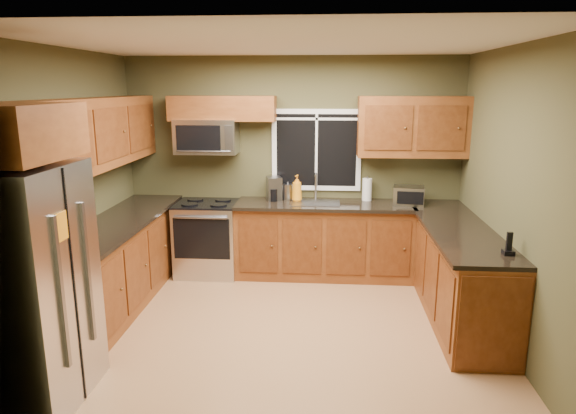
# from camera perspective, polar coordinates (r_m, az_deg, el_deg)

# --- Properties ---
(floor) EXTENTS (4.20, 4.20, 0.00)m
(floor) POSITION_cam_1_polar(r_m,az_deg,el_deg) (5.22, -0.86, -13.27)
(floor) COLOR #9D6E45
(floor) RESTS_ON ground
(ceiling) EXTENTS (4.20, 4.20, 0.00)m
(ceiling) POSITION_cam_1_polar(r_m,az_deg,el_deg) (4.69, -0.98, 17.76)
(ceiling) COLOR white
(ceiling) RESTS_ON back_wall
(back_wall) EXTENTS (4.20, 0.00, 4.20)m
(back_wall) POSITION_cam_1_polar(r_m,az_deg,el_deg) (6.54, 0.52, 4.63)
(back_wall) COLOR #423F23
(back_wall) RESTS_ON ground
(front_wall) EXTENTS (4.20, 0.00, 4.20)m
(front_wall) POSITION_cam_1_polar(r_m,az_deg,el_deg) (3.05, -3.99, -5.59)
(front_wall) COLOR #423F23
(front_wall) RESTS_ON ground
(left_wall) EXTENTS (0.00, 3.60, 3.60)m
(left_wall) POSITION_cam_1_polar(r_m,az_deg,el_deg) (5.38, -23.78, 1.61)
(left_wall) COLOR #423F23
(left_wall) RESTS_ON ground
(right_wall) EXTENTS (0.00, 3.60, 3.60)m
(right_wall) POSITION_cam_1_polar(r_m,az_deg,el_deg) (5.04, 23.60, 0.90)
(right_wall) COLOR #423F23
(right_wall) RESTS_ON ground
(window) EXTENTS (1.12, 0.03, 1.02)m
(window) POSITION_cam_1_polar(r_m,az_deg,el_deg) (6.48, 3.17, 6.34)
(window) COLOR white
(window) RESTS_ON back_wall
(base_cabinets_left) EXTENTS (0.60, 2.65, 0.90)m
(base_cabinets_left) POSITION_cam_1_polar(r_m,az_deg,el_deg) (5.90, -18.24, -6.04)
(base_cabinets_left) COLOR brown
(base_cabinets_left) RESTS_ON ground
(countertop_left) EXTENTS (0.65, 2.65, 0.04)m
(countertop_left) POSITION_cam_1_polar(r_m,az_deg,el_deg) (5.76, -18.34, -1.63)
(countertop_left) COLOR black
(countertop_left) RESTS_ON base_cabinets_left
(base_cabinets_back) EXTENTS (2.17, 0.60, 0.90)m
(base_cabinets_back) POSITION_cam_1_polar(r_m,az_deg,el_deg) (6.43, 4.02, -3.78)
(base_cabinets_back) COLOR brown
(base_cabinets_back) RESTS_ON ground
(countertop_back) EXTENTS (2.17, 0.65, 0.04)m
(countertop_back) POSITION_cam_1_polar(r_m,az_deg,el_deg) (6.29, 4.09, 0.25)
(countertop_back) COLOR black
(countertop_back) RESTS_ON base_cabinets_back
(base_cabinets_peninsula) EXTENTS (0.60, 2.52, 0.90)m
(base_cabinets_peninsula) POSITION_cam_1_polar(r_m,az_deg,el_deg) (5.69, 18.13, -6.73)
(base_cabinets_peninsula) COLOR brown
(base_cabinets_peninsula) RESTS_ON ground
(countertop_peninsula) EXTENTS (0.65, 2.50, 0.04)m
(countertop_peninsula) POSITION_cam_1_polar(r_m,az_deg,el_deg) (5.56, 18.21, -2.14)
(countertop_peninsula) COLOR black
(countertop_peninsula) RESTS_ON base_cabinets_peninsula
(upper_cabinets_left) EXTENTS (0.33, 2.65, 0.72)m
(upper_cabinets_left) POSITION_cam_1_polar(r_m,az_deg,el_deg) (5.66, -20.54, 7.65)
(upper_cabinets_left) COLOR brown
(upper_cabinets_left) RESTS_ON left_wall
(upper_cabinets_back_left) EXTENTS (1.30, 0.33, 0.30)m
(upper_cabinets_back_left) POSITION_cam_1_polar(r_m,az_deg,el_deg) (6.42, -7.30, 10.82)
(upper_cabinets_back_left) COLOR brown
(upper_cabinets_back_left) RESTS_ON back_wall
(upper_cabinets_back_right) EXTENTS (1.30, 0.33, 0.72)m
(upper_cabinets_back_right) POSITION_cam_1_polar(r_m,az_deg,el_deg) (6.39, 13.67, 8.65)
(upper_cabinets_back_right) COLOR brown
(upper_cabinets_back_right) RESTS_ON back_wall
(upper_cabinet_over_fridge) EXTENTS (0.72, 0.90, 0.38)m
(upper_cabinet_over_fridge) POSITION_cam_1_polar(r_m,az_deg,el_deg) (4.00, -28.74, 7.31)
(upper_cabinet_over_fridge) COLOR brown
(upper_cabinet_over_fridge) RESTS_ON left_wall
(refrigerator) EXTENTS (0.74, 0.90, 1.80)m
(refrigerator) POSITION_cam_1_polar(r_m,az_deg,el_deg) (4.24, -27.02, -8.00)
(refrigerator) COLOR #B7B7BC
(refrigerator) RESTS_ON ground
(range) EXTENTS (0.76, 0.69, 0.94)m
(range) POSITION_cam_1_polar(r_m,az_deg,el_deg) (6.57, -8.89, -3.39)
(range) COLOR #B7B7BC
(range) RESTS_ON ground
(microwave) EXTENTS (0.76, 0.41, 0.42)m
(microwave) POSITION_cam_1_polar(r_m,az_deg,el_deg) (6.46, -9.02, 7.75)
(microwave) COLOR #B7B7BC
(microwave) RESTS_ON back_wall
(sink) EXTENTS (0.60, 0.42, 0.36)m
(sink) POSITION_cam_1_polar(r_m,az_deg,el_deg) (6.30, 3.05, 0.59)
(sink) COLOR slate
(sink) RESTS_ON countertop_back
(toaster_oven) EXTENTS (0.39, 0.32, 0.22)m
(toaster_oven) POSITION_cam_1_polar(r_m,az_deg,el_deg) (6.33, 13.23, 1.24)
(toaster_oven) COLOR #B7B7BC
(toaster_oven) RESTS_ON countertop_back
(coffee_maker) EXTENTS (0.23, 0.27, 0.29)m
(coffee_maker) POSITION_cam_1_polar(r_m,az_deg,el_deg) (6.42, -1.57, 1.98)
(coffee_maker) COLOR slate
(coffee_maker) RESTS_ON countertop_back
(kettle) EXTENTS (0.16, 0.16, 0.24)m
(kettle) POSITION_cam_1_polar(r_m,az_deg,el_deg) (6.45, -0.02, 1.80)
(kettle) COLOR #B7B7BC
(kettle) RESTS_ON countertop_back
(paper_towel_roll) EXTENTS (0.14, 0.14, 0.31)m
(paper_towel_roll) POSITION_cam_1_polar(r_m,az_deg,el_deg) (6.48, 8.77, 1.95)
(paper_towel_roll) COLOR white
(paper_towel_roll) RESTS_ON countertop_back
(soap_bottle_a) EXTENTS (0.15, 0.16, 0.33)m
(soap_bottle_a) POSITION_cam_1_polar(r_m,az_deg,el_deg) (6.35, 1.00, 2.11)
(soap_bottle_a) COLOR orange
(soap_bottle_a) RESTS_ON countertop_back
(soap_bottle_c) EXTENTS (0.16, 0.16, 0.17)m
(soap_bottle_c) POSITION_cam_1_polar(r_m,az_deg,el_deg) (6.50, 0.13, 1.64)
(soap_bottle_c) COLOR white
(soap_bottle_c) RESTS_ON countertop_back
(cordless_phone) EXTENTS (0.09, 0.09, 0.20)m
(cordless_phone) POSITION_cam_1_polar(r_m,az_deg,el_deg) (4.74, 23.31, -4.20)
(cordless_phone) COLOR black
(cordless_phone) RESTS_ON countertop_peninsula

